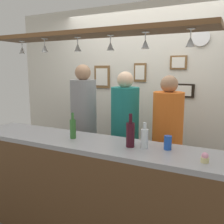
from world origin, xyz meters
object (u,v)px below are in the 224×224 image
at_px(drink_can, 168,143).
at_px(picture_frame_caricature, 102,77).
at_px(bottle_soda_clear, 145,138).
at_px(picture_frame_upper_small, 178,62).
at_px(bottle_beer_green_import, 73,128).
at_px(wall_clock, 201,37).
at_px(person_left_grey_shirt, 84,118).
at_px(person_middle_teal_shirt, 125,126).
at_px(bottle_wine_dark_red, 130,134).
at_px(person_right_orange_shirt, 167,133).
at_px(picture_frame_crest, 140,72).
at_px(cupcake, 205,158).
at_px(picture_frame_lower_pair, 183,91).

relative_size(drink_can, picture_frame_caricature, 0.36).
relative_size(bottle_soda_clear, picture_frame_upper_small, 1.05).
bearing_deg(bottle_beer_green_import, drink_can, 4.83).
relative_size(bottle_beer_green_import, wall_clock, 1.18).
height_order(person_left_grey_shirt, picture_frame_upper_small, picture_frame_upper_small).
relative_size(person_middle_teal_shirt, bottle_wine_dark_red, 5.56).
distance_m(person_right_orange_shirt, picture_frame_crest, 1.10).
height_order(person_left_grey_shirt, bottle_wine_dark_red, person_left_grey_shirt).
bearing_deg(cupcake, person_right_orange_shirt, 120.84).
xyz_separation_m(person_middle_teal_shirt, picture_frame_crest, (-0.06, 0.65, 0.64)).
bearing_deg(picture_frame_lower_pair, picture_frame_crest, 180.00).
xyz_separation_m(picture_frame_caricature, picture_frame_crest, (0.62, 0.00, 0.07)).
height_order(bottle_beer_green_import, picture_frame_caricature, picture_frame_caricature).
bearing_deg(bottle_soda_clear, picture_frame_lower_pair, 88.81).
bearing_deg(wall_clock, cupcake, -78.76).
distance_m(drink_can, picture_frame_lower_pair, 1.37).
distance_m(person_left_grey_shirt, picture_frame_upper_small, 1.44).
distance_m(cupcake, picture_frame_upper_small, 1.76).
bearing_deg(cupcake, drink_can, 151.54).
bearing_deg(person_middle_teal_shirt, person_right_orange_shirt, 0.00).
bearing_deg(picture_frame_lower_pair, person_right_orange_shirt, -91.26).
distance_m(cupcake, picture_frame_crest, 1.95).
xyz_separation_m(drink_can, picture_frame_caricature, (-1.39, 1.32, 0.50)).
bearing_deg(person_left_grey_shirt, bottle_wine_dark_red, -37.07).
bearing_deg(person_left_grey_shirt, picture_frame_upper_small, 31.57).
bearing_deg(picture_frame_caricature, picture_frame_crest, 0.00).
bearing_deg(person_middle_teal_shirt, bottle_wine_dark_red, -62.49).
bearing_deg(picture_frame_crest, person_middle_teal_shirt, -84.33).
bearing_deg(picture_frame_upper_small, bottle_beer_green_import, -116.57).
xyz_separation_m(drink_can, wall_clock, (0.03, 1.31, 1.01)).
xyz_separation_m(picture_frame_lower_pair, picture_frame_caricature, (-1.22, 0.00, 0.16)).
xyz_separation_m(bottle_beer_green_import, picture_frame_lower_pair, (0.77, 1.40, 0.30)).
relative_size(drink_can, cupcake, 1.56).
xyz_separation_m(picture_frame_upper_small, wall_clock, (0.26, -0.01, 0.31)).
xyz_separation_m(person_middle_teal_shirt, wall_clock, (0.73, 0.65, 1.08)).
height_order(bottle_wine_dark_red, cupcake, bottle_wine_dark_red).
bearing_deg(picture_frame_crest, person_left_grey_shirt, -129.05).
height_order(person_left_grey_shirt, person_middle_teal_shirt, person_left_grey_shirt).
distance_m(person_left_grey_shirt, picture_frame_caricature, 0.84).
relative_size(cupcake, picture_frame_upper_small, 0.35).
relative_size(picture_frame_upper_small, picture_frame_crest, 0.85).
height_order(bottle_soda_clear, picture_frame_crest, picture_frame_crest).
distance_m(person_right_orange_shirt, picture_frame_lower_pair, 0.78).
relative_size(person_left_grey_shirt, person_middle_teal_shirt, 1.05).
bearing_deg(drink_can, picture_frame_upper_small, 100.09).
height_order(drink_can, picture_frame_upper_small, picture_frame_upper_small).
relative_size(cupcake, picture_frame_crest, 0.30).
height_order(person_left_grey_shirt, person_right_orange_shirt, person_left_grey_shirt).
distance_m(person_right_orange_shirt, drink_can, 0.70).
distance_m(bottle_wine_dark_red, picture_frame_crest, 1.56).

